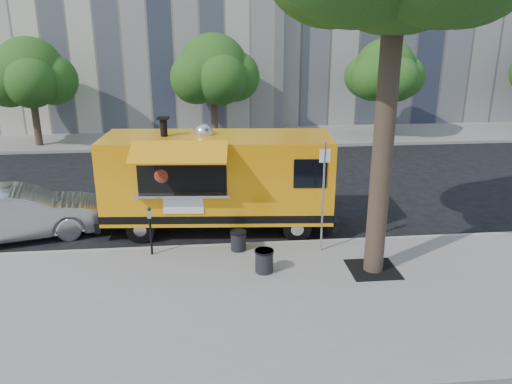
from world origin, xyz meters
TOP-DOWN VIEW (x-y plane):
  - ground at (0.00, 0.00)m, footprint 120.00×120.00m
  - sidewalk at (0.00, -4.00)m, footprint 60.00×6.00m
  - curb at (0.00, -0.93)m, footprint 60.00×0.14m
  - far_sidewalk at (0.00, 13.50)m, footprint 60.00×5.00m
  - tree_well at (2.60, -2.80)m, footprint 1.20×1.20m
  - far_tree_a at (-10.00, 12.30)m, footprint 3.42×3.42m
  - far_tree_b at (-1.00, 12.70)m, footprint 3.60×3.60m
  - far_tree_c at (8.00, 12.40)m, footprint 3.24×3.24m
  - sign_post at (1.55, -1.55)m, footprint 0.28×0.06m
  - parking_meter at (-3.00, -1.35)m, footprint 0.11×0.11m
  - food_truck at (-1.18, 0.57)m, footprint 7.14×3.51m
  - sedan at (-6.97, 0.49)m, footprint 4.93×2.74m
  - trash_bin_left at (-0.68, -1.30)m, footprint 0.45×0.45m
  - trash_bin_right at (-0.13, -2.64)m, footprint 0.48×0.48m

SIDE VIEW (x-z plane):
  - ground at x=0.00m, z-range 0.00..0.00m
  - sidewalk at x=0.00m, z-range 0.00..0.15m
  - curb at x=0.00m, z-range -0.01..0.15m
  - far_sidewalk at x=0.00m, z-range 0.00..0.15m
  - tree_well at x=2.60m, z-range 0.14..0.17m
  - trash_bin_left at x=-0.68m, z-range 0.17..0.71m
  - trash_bin_right at x=-0.13m, z-range 0.17..0.75m
  - sedan at x=-6.97m, z-range 0.00..1.54m
  - parking_meter at x=-3.00m, z-range 0.31..1.65m
  - food_truck at x=-1.18m, z-range -0.10..3.35m
  - sign_post at x=1.55m, z-range 0.35..3.35m
  - far_tree_c at x=8.00m, z-range 1.11..6.32m
  - far_tree_a at x=-10.00m, z-range 1.10..6.45m
  - far_tree_b at x=-1.00m, z-range 1.08..6.58m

